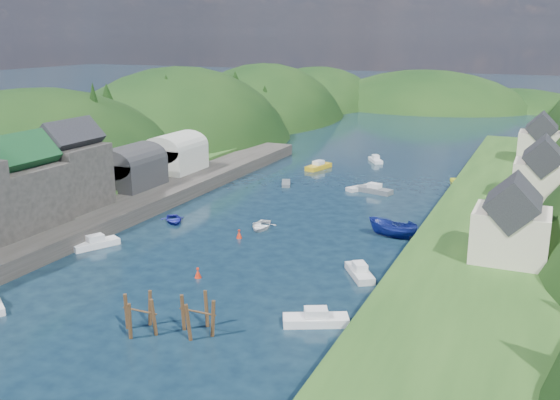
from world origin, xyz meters
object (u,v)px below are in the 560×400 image
at_px(piling_cluster_near, 140,317).
at_px(channel_buoy_far, 239,234).
at_px(channel_buoy_near, 198,273).
at_px(piling_cluster_far, 198,318).

xyz_separation_m(piling_cluster_near, channel_buoy_far, (-3.74, 24.79, -0.82)).
xyz_separation_m(piling_cluster_near, channel_buoy_near, (-1.78, 12.01, -0.82)).
bearing_deg(channel_buoy_far, piling_cluster_near, -81.43).
distance_m(piling_cluster_near, channel_buoy_far, 25.08).
relative_size(piling_cluster_near, piling_cluster_far, 1.00).
bearing_deg(channel_buoy_far, channel_buoy_near, -81.32).
bearing_deg(piling_cluster_near, piling_cluster_far, 21.23).
relative_size(piling_cluster_near, channel_buoy_near, 3.40).
bearing_deg(piling_cluster_near, channel_buoy_far, 98.57).
xyz_separation_m(channel_buoy_near, channel_buoy_far, (-1.95, 12.78, 0.00)).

